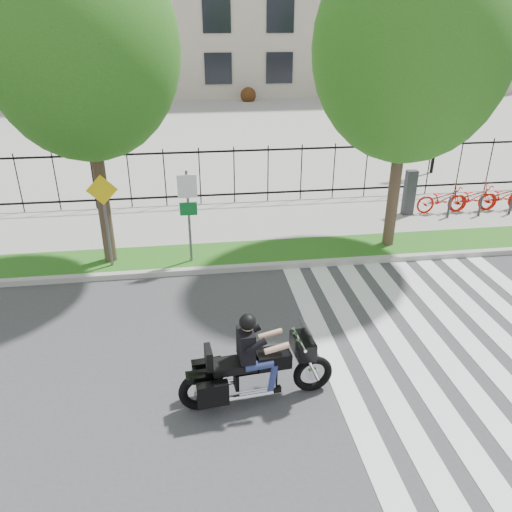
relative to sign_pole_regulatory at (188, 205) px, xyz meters
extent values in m
plane|color=#3A3A3D|center=(0.44, -4.58, -1.74)|extent=(120.00, 120.00, 0.00)
cube|color=#A3A199|center=(0.44, -0.48, -1.66)|extent=(60.00, 0.20, 0.15)
cube|color=#235314|center=(0.44, 0.37, -1.66)|extent=(60.00, 1.50, 0.15)
cube|color=#98978E|center=(0.44, 2.87, -1.66)|extent=(60.00, 3.50, 0.15)
cube|color=#98978E|center=(0.44, 20.42, -1.69)|extent=(80.00, 34.00, 0.10)
cylinder|color=black|center=(10.44, 7.42, 0.26)|extent=(0.14, 0.14, 4.00)
cylinder|color=black|center=(10.44, 7.42, 2.16)|extent=(0.06, 0.70, 0.70)
sphere|color=white|center=(10.09, 7.42, 2.26)|extent=(0.36, 0.36, 0.36)
sphere|color=white|center=(10.79, 7.42, 2.26)|extent=(0.36, 0.36, 0.36)
cylinder|color=#3D2F21|center=(-2.18, 0.37, 0.41)|extent=(0.32, 0.32, 4.00)
ellipsoid|color=#1B5613|center=(-2.18, 0.37, 3.75)|extent=(4.47, 4.47, 5.14)
cylinder|color=#3D2F21|center=(5.71, 0.37, 0.32)|extent=(0.32, 0.32, 3.81)
ellipsoid|color=#1B5613|center=(5.71, 0.37, 3.70)|extent=(4.94, 4.94, 5.68)
cube|color=#2D2D33|center=(7.27, 2.62, -0.84)|extent=(0.35, 0.25, 1.50)
imported|color=#BB1306|center=(8.47, 2.62, -1.12)|extent=(1.78, 0.62, 0.93)
cylinder|color=#2D2D33|center=(8.47, 2.12, -1.24)|extent=(0.08, 0.08, 0.70)
imported|color=#BB1306|center=(9.57, 2.62, -1.12)|extent=(1.78, 0.62, 0.93)
cylinder|color=#2D2D33|center=(9.57, 2.12, -1.24)|extent=(0.08, 0.08, 0.70)
imported|color=#BB1306|center=(10.67, 2.62, -1.12)|extent=(1.78, 0.62, 0.93)
cylinder|color=#2D2D33|center=(10.67, 2.12, -1.24)|extent=(0.08, 0.08, 0.70)
cylinder|color=#59595B|center=(0.00, 0.02, -0.34)|extent=(0.07, 0.07, 2.50)
cube|color=white|center=(0.00, -0.02, 0.51)|extent=(0.50, 0.03, 0.60)
cube|color=#0C6626|center=(0.00, -0.02, -0.09)|extent=(0.45, 0.03, 0.35)
cylinder|color=#59595B|center=(-2.10, 0.02, -0.39)|extent=(0.07, 0.07, 2.40)
cube|color=yellow|center=(-2.10, -0.02, 0.51)|extent=(0.78, 0.03, 0.78)
torus|color=black|center=(2.04, -5.38, -1.38)|extent=(0.74, 0.20, 0.73)
torus|color=black|center=(0.04, -5.57, -1.38)|extent=(0.78, 0.23, 0.77)
cube|color=black|center=(1.83, -5.40, -0.74)|extent=(0.37, 0.61, 0.32)
cube|color=#26262B|center=(1.90, -5.40, -0.49)|extent=(0.21, 0.54, 0.32)
cube|color=silver|center=(0.99, -5.48, -1.26)|extent=(0.66, 0.42, 0.42)
cube|color=black|center=(1.30, -5.45, -0.92)|extent=(0.61, 0.41, 0.27)
cube|color=black|center=(0.62, -5.52, -0.94)|extent=(0.77, 0.45, 0.15)
cube|color=black|center=(0.20, -5.56, -0.71)|extent=(0.14, 0.37, 0.36)
cube|color=black|center=(0.23, -5.87, -1.21)|extent=(0.54, 0.22, 0.42)
cube|color=black|center=(0.17, -5.24, -1.21)|extent=(0.54, 0.22, 0.42)
cube|color=black|center=(0.83, -5.50, -0.56)|extent=(0.29, 0.44, 0.55)
sphere|color=tan|center=(0.86, -5.50, -0.16)|extent=(0.24, 0.24, 0.24)
sphere|color=black|center=(0.86, -5.50, -0.11)|extent=(0.29, 0.29, 0.29)
camera|label=1|loc=(0.05, -12.31, 4.34)|focal=35.00mm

